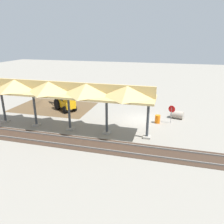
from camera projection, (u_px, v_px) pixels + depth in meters
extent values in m
plane|color=gray|center=(142.00, 119.00, 24.97)|extent=(120.00, 120.00, 0.00)
cube|color=brown|center=(54.00, 107.00, 29.46)|extent=(10.25, 7.00, 0.01)
cube|color=#9E998E|center=(147.00, 137.00, 20.35)|extent=(0.70, 0.70, 0.20)
cylinder|color=#383D42|center=(148.00, 120.00, 19.80)|extent=(0.24, 0.24, 3.60)
cube|color=#9E998E|center=(107.00, 132.00, 21.31)|extent=(0.70, 0.70, 0.20)
cylinder|color=#383D42|center=(107.00, 116.00, 20.76)|extent=(0.24, 0.24, 3.60)
cube|color=#9E998E|center=(70.00, 128.00, 22.27)|extent=(0.70, 0.70, 0.20)
cylinder|color=#383D42|center=(69.00, 113.00, 21.72)|extent=(0.24, 0.24, 3.60)
cube|color=#9E998E|center=(37.00, 125.00, 23.23)|extent=(0.70, 0.70, 0.20)
cylinder|color=#383D42|center=(35.00, 109.00, 22.68)|extent=(0.24, 0.24, 3.60)
cube|color=#9E998E|center=(6.00, 121.00, 24.19)|extent=(0.70, 0.70, 0.20)
cylinder|color=#383D42|center=(3.00, 107.00, 23.64)|extent=(0.24, 0.24, 3.60)
cube|color=tan|center=(68.00, 94.00, 21.11)|extent=(16.78, 3.20, 0.20)
cube|color=tan|center=(67.00, 88.00, 20.90)|extent=(16.78, 0.20, 1.10)
pyramid|color=tan|center=(127.00, 91.00, 19.46)|extent=(3.51, 3.20, 1.10)
pyramid|color=tan|center=(87.00, 89.00, 20.42)|extent=(3.51, 3.20, 1.10)
pyramid|color=tan|center=(49.00, 86.00, 21.37)|extent=(3.51, 3.20, 1.10)
pyramid|color=tan|center=(15.00, 84.00, 22.33)|extent=(3.51, 3.20, 1.10)
cube|color=slate|center=(131.00, 145.00, 18.89)|extent=(60.00, 0.08, 0.15)
cube|color=slate|center=(128.00, 153.00, 17.58)|extent=(60.00, 0.08, 0.15)
cube|color=#38281E|center=(130.00, 149.00, 18.25)|extent=(60.00, 2.58, 0.03)
cylinder|color=gray|center=(171.00, 115.00, 23.63)|extent=(0.06, 0.06, 1.81)
cylinder|color=red|center=(172.00, 109.00, 23.40)|extent=(0.71, 0.34, 0.76)
cube|color=orange|center=(65.00, 103.00, 27.90)|extent=(3.35, 2.95, 0.90)
cube|color=#1E262D|center=(64.00, 94.00, 27.68)|extent=(1.74, 1.71, 1.40)
cube|color=orange|center=(69.00, 99.00, 26.92)|extent=(1.58, 1.56, 0.50)
cylinder|color=black|center=(67.00, 102.00, 29.12)|extent=(1.30, 1.07, 1.40)
cylinder|color=black|center=(57.00, 104.00, 28.28)|extent=(1.30, 1.07, 1.40)
cylinder|color=black|center=(74.00, 108.00, 27.65)|extent=(0.90, 0.78, 0.90)
cylinder|color=black|center=(65.00, 110.00, 26.88)|extent=(0.90, 0.78, 0.90)
cylinder|color=orange|center=(58.00, 91.00, 29.07)|extent=(0.96, 0.78, 1.41)
cylinder|color=orange|center=(55.00, 90.00, 29.64)|extent=(0.75, 0.61, 1.25)
cube|color=#47474C|center=(54.00, 94.00, 30.08)|extent=(0.96, 1.00, 0.40)
cone|color=brown|center=(43.00, 104.00, 30.70)|extent=(6.39, 6.39, 1.42)
cylinder|color=#9E9384|center=(177.00, 115.00, 25.23)|extent=(1.57, 1.18, 0.87)
cylinder|color=black|center=(171.00, 114.00, 25.55)|extent=(0.15, 0.56, 0.57)
cylinder|color=orange|center=(158.00, 119.00, 23.82)|extent=(0.56, 0.56, 0.90)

